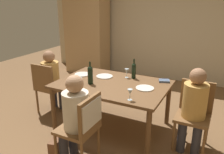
{
  "coord_description": "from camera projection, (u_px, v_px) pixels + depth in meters",
  "views": [
    {
      "loc": [
        1.51,
        -2.95,
        1.99
      ],
      "look_at": [
        0.0,
        0.0,
        0.84
      ],
      "focal_mm": 37.28,
      "sensor_mm": 36.0,
      "label": 1
    }
  ],
  "objects": [
    {
      "name": "wine_glass_near_left",
      "position": [
        130.0,
        92.0,
        2.93
      ],
      "size": [
        0.07,
        0.07,
        0.15
      ],
      "color": "silver",
      "rests_on": "dining_table"
    },
    {
      "name": "person_woman_host",
      "position": [
        194.0,
        105.0,
        3.02
      ],
      "size": [
        0.31,
        0.36,
        1.15
      ],
      "rotation": [
        0.0,
        0.0,
        3.14
      ],
      "color": "#33333D",
      "rests_on": "ground_plane"
    },
    {
      "name": "dinner_plate_host",
      "position": [
        82.0,
        74.0,
        3.92
      ],
      "size": [
        0.26,
        0.26,
        0.01
      ],
      "primitive_type": "cylinder",
      "color": "silver",
      "rests_on": "dining_table"
    },
    {
      "name": "chair_left_end",
      "position": [
        48.0,
        85.0,
        4.06
      ],
      "size": [
        0.44,
        0.44,
        0.92
      ],
      "color": "brown",
      "rests_on": "ground_plane"
    },
    {
      "name": "person_man_guest",
      "position": [
        74.0,
        114.0,
        2.79
      ],
      "size": [
        0.36,
        0.32,
        1.16
      ],
      "rotation": [
        0.0,
        0.0,
        1.57
      ],
      "color": "#33333D",
      "rests_on": "ground_plane"
    },
    {
      "name": "armoire_cabinet",
      "position": [
        87.0,
        32.0,
        6.2
      ],
      "size": [
        1.18,
        0.62,
        2.18
      ],
      "color": "tan",
      "rests_on": "ground_plane"
    },
    {
      "name": "folded_napkin",
      "position": [
        164.0,
        81.0,
        3.6
      ],
      "size": [
        0.19,
        0.17,
        0.03
      ],
      "primitive_type": "cube",
      "rotation": [
        0.0,
        0.0,
        0.35
      ],
      "color": "#4C5B75",
      "rests_on": "dining_table"
    },
    {
      "name": "wine_bottle_dark_red",
      "position": [
        134.0,
        70.0,
        3.71
      ],
      "size": [
        0.07,
        0.07,
        0.32
      ],
      "color": "black",
      "rests_on": "dining_table"
    },
    {
      "name": "wine_glass_near_right",
      "position": [
        127.0,
        71.0,
        3.76
      ],
      "size": [
        0.07,
        0.07,
        0.15
      ],
      "color": "silver",
      "rests_on": "dining_table"
    },
    {
      "name": "rear_room_partition",
      "position": [
        164.0,
        25.0,
        5.67
      ],
      "size": [
        6.4,
        0.12,
        2.7
      ],
      "primitive_type": "cube",
      "color": "beige",
      "rests_on": "ground_plane"
    },
    {
      "name": "dinner_plate_guest_right",
      "position": [
        104.0,
        76.0,
        3.83
      ],
      "size": [
        0.27,
        0.27,
        0.01
      ],
      "primitive_type": "cylinder",
      "color": "silver",
      "rests_on": "dining_table"
    },
    {
      "name": "dining_table",
      "position": [
        112.0,
        88.0,
        3.57
      ],
      "size": [
        1.67,
        1.12,
        0.74
      ],
      "color": "brown",
      "rests_on": "ground_plane"
    },
    {
      "name": "chair_right_end",
      "position": [
        194.0,
        110.0,
        3.16
      ],
      "size": [
        0.44,
        0.44,
        0.92
      ],
      "rotation": [
        0.0,
        0.0,
        3.14
      ],
      "color": "brown",
      "rests_on": "ground_plane"
    },
    {
      "name": "ground_plane",
      "position": [
        112.0,
        126.0,
        3.78
      ],
      "size": [
        10.0,
        10.0,
        0.0
      ],
      "primitive_type": "plane",
      "color": "brown"
    },
    {
      "name": "dinner_plate_guest_left",
      "position": [
        145.0,
        88.0,
        3.33
      ],
      "size": [
        0.26,
        0.26,
        0.01
      ],
      "primitive_type": "cylinder",
      "color": "silver",
      "rests_on": "dining_table"
    },
    {
      "name": "wine_glass_centre",
      "position": [
        80.0,
        80.0,
        3.35
      ],
      "size": [
        0.07,
        0.07,
        0.15
      ],
      "color": "silver",
      "rests_on": "dining_table"
    },
    {
      "name": "person_man_bearded",
      "position": [
        52.0,
        77.0,
        4.12
      ],
      "size": [
        0.3,
        0.35,
        1.13
      ],
      "color": "#33333D",
      "rests_on": "ground_plane"
    },
    {
      "name": "wine_bottle_tall_green",
      "position": [
        90.0,
        74.0,
        3.47
      ],
      "size": [
        0.08,
        0.08,
        0.34
      ],
      "color": "black",
      "rests_on": "dining_table"
    },
    {
      "name": "chair_near",
      "position": [
        85.0,
        122.0,
        2.75
      ],
      "size": [
        0.46,
        0.44,
        0.92
      ],
      "rotation": [
        0.0,
        0.0,
        1.57
      ],
      "color": "brown",
      "rests_on": "ground_plane"
    },
    {
      "name": "handbag",
      "position": [
        57.0,
        145.0,
        3.11
      ],
      "size": [
        0.19,
        0.3,
        0.22
      ],
      "primitive_type": "cube",
      "rotation": [
        0.0,
        0.0,
        1.84
      ],
      "color": "brown",
      "rests_on": "ground_plane"
    }
  ]
}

